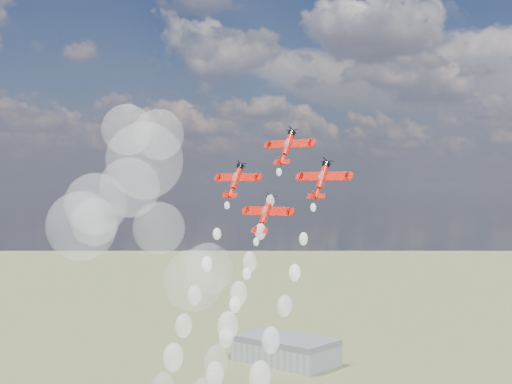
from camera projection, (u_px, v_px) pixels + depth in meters
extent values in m
cube|color=gray|center=(286.00, 353.00, 361.79)|extent=(50.00, 28.00, 10.00)
cube|color=#595B60|center=(286.00, 340.00, 361.75)|extent=(50.00, 28.00, 3.00)
cylinder|color=red|center=(288.00, 144.00, 159.94)|extent=(1.43, 3.73, 5.37)
cylinder|color=black|center=(292.00, 133.00, 160.94)|extent=(1.63, 1.92, 1.66)
cube|color=red|center=(289.00, 144.00, 160.29)|extent=(12.47, 1.14, 1.92)
cube|color=white|center=(278.00, 145.00, 162.54)|extent=(4.90, 0.29, 0.51)
cube|color=white|center=(302.00, 144.00, 158.21)|extent=(4.90, 0.29, 0.51)
cube|color=red|center=(282.00, 162.00, 158.23)|extent=(4.50, 0.63, 1.05)
cube|color=red|center=(280.00, 161.00, 157.63)|extent=(0.14, 2.15, 1.98)
ellipsoid|color=silver|center=(287.00, 143.00, 159.52)|extent=(1.12, 2.06, 2.71)
cone|color=red|center=(283.00, 159.00, 158.58)|extent=(1.43, 2.50, 3.02)
cylinder|color=red|center=(236.00, 178.00, 164.72)|extent=(1.43, 3.73, 5.37)
cylinder|color=black|center=(240.00, 167.00, 165.71)|extent=(1.63, 1.92, 1.66)
cube|color=red|center=(238.00, 177.00, 165.07)|extent=(12.47, 1.14, 1.92)
cube|color=white|center=(227.00, 178.00, 167.31)|extent=(4.90, 0.29, 0.51)
cube|color=white|center=(249.00, 177.00, 162.99)|extent=(4.90, 0.29, 0.51)
cube|color=red|center=(230.00, 195.00, 163.00)|extent=(4.50, 0.63, 1.05)
cube|color=red|center=(228.00, 194.00, 162.41)|extent=(0.14, 2.15, 1.98)
ellipsoid|color=silver|center=(235.00, 177.00, 164.30)|extent=(1.12, 2.06, 2.71)
cone|color=red|center=(231.00, 192.00, 163.36)|extent=(1.43, 2.50, 3.02)
cylinder|color=red|center=(322.00, 177.00, 149.27)|extent=(1.43, 3.73, 5.37)
cylinder|color=black|center=(326.00, 165.00, 150.27)|extent=(1.63, 1.92, 1.66)
cube|color=red|center=(324.00, 176.00, 149.62)|extent=(12.47, 1.14, 1.92)
cube|color=white|center=(311.00, 177.00, 151.87)|extent=(4.90, 0.29, 0.51)
cube|color=white|center=(337.00, 176.00, 147.55)|extent=(4.90, 0.29, 0.51)
cube|color=red|center=(316.00, 196.00, 147.56)|extent=(4.50, 0.63, 1.05)
cube|color=red|center=(314.00, 195.00, 146.97)|extent=(0.14, 2.15, 1.98)
ellipsoid|color=silver|center=(321.00, 176.00, 148.85)|extent=(1.12, 2.06, 2.71)
cone|color=red|center=(317.00, 193.00, 147.92)|extent=(1.43, 2.50, 3.02)
cylinder|color=red|center=(266.00, 212.00, 154.05)|extent=(1.43, 3.73, 5.37)
cylinder|color=black|center=(270.00, 200.00, 155.05)|extent=(1.63, 1.92, 1.66)
cube|color=red|center=(267.00, 211.00, 154.40)|extent=(12.47, 1.14, 1.92)
cube|color=white|center=(256.00, 211.00, 156.65)|extent=(4.90, 0.29, 0.51)
cube|color=white|center=(280.00, 212.00, 152.32)|extent=(4.90, 0.29, 0.51)
cube|color=red|center=(259.00, 231.00, 152.34)|extent=(4.50, 0.63, 1.05)
cube|color=red|center=(257.00, 230.00, 151.74)|extent=(0.14, 2.15, 1.98)
ellipsoid|color=silver|center=(265.00, 211.00, 153.63)|extent=(1.12, 2.06, 2.71)
cone|color=red|center=(261.00, 227.00, 152.69)|extent=(1.43, 2.50, 3.02)
sphere|color=white|center=(279.00, 172.00, 157.46)|extent=(1.05, 1.05, 1.05)
sphere|color=white|center=(270.00, 201.00, 154.90)|extent=(1.56, 1.56, 1.56)
sphere|color=white|center=(260.00, 232.00, 152.52)|extent=(2.08, 2.08, 2.08)
sphere|color=white|center=(250.00, 262.00, 149.91)|extent=(2.59, 2.59, 2.59)
sphere|color=white|center=(239.00, 294.00, 147.29)|extent=(3.10, 3.10, 3.10)
sphere|color=white|center=(228.00, 326.00, 145.18)|extent=(3.61, 3.61, 3.61)
sphere|color=white|center=(216.00, 362.00, 142.12)|extent=(4.12, 4.12, 4.12)
sphere|color=white|center=(227.00, 205.00, 162.22)|extent=(1.05, 1.05, 1.05)
sphere|color=white|center=(217.00, 234.00, 159.51)|extent=(1.56, 1.56, 1.56)
sphere|color=white|center=(207.00, 264.00, 157.21)|extent=(2.08, 2.08, 2.08)
sphere|color=white|center=(195.00, 295.00, 154.60)|extent=(2.59, 2.59, 2.59)
sphere|color=white|center=(184.00, 326.00, 152.06)|extent=(3.10, 3.10, 3.10)
sphere|color=white|center=(173.00, 357.00, 149.98)|extent=(3.61, 3.61, 3.61)
sphere|color=white|center=(313.00, 207.00, 146.66)|extent=(1.05, 1.05, 1.05)
sphere|color=white|center=(303.00, 239.00, 144.28)|extent=(1.56, 1.56, 1.56)
sphere|color=white|center=(295.00, 273.00, 141.76)|extent=(2.08, 2.08, 2.08)
sphere|color=white|center=(285.00, 306.00, 139.52)|extent=(2.59, 2.59, 2.59)
sphere|color=white|center=(271.00, 340.00, 136.67)|extent=(3.10, 3.10, 3.10)
sphere|color=white|center=(260.00, 377.00, 134.40)|extent=(3.61, 3.61, 3.61)
sphere|color=white|center=(256.00, 242.00, 151.49)|extent=(1.05, 1.05, 1.05)
sphere|color=white|center=(247.00, 274.00, 148.95)|extent=(1.56, 1.56, 1.56)
sphere|color=white|center=(235.00, 304.00, 146.74)|extent=(2.08, 2.08, 2.08)
sphere|color=white|center=(226.00, 338.00, 143.89)|extent=(2.59, 2.59, 2.59)
sphere|color=white|center=(215.00, 375.00, 141.52)|extent=(3.10, 3.10, 3.10)
sphere|color=white|center=(159.00, 228.00, 179.32)|extent=(13.30, 13.30, 13.30)
sphere|color=white|center=(96.00, 204.00, 209.56)|extent=(18.40, 18.40, 18.40)
sphere|color=white|center=(208.00, 269.00, 180.32)|extent=(13.09, 13.09, 13.09)
sphere|color=white|center=(159.00, 135.00, 177.24)|extent=(12.71, 12.71, 12.71)
sphere|color=white|center=(95.00, 222.00, 193.34)|extent=(13.05, 13.05, 13.05)
sphere|color=white|center=(145.00, 160.00, 180.95)|extent=(19.77, 19.77, 19.77)
sphere|color=white|center=(81.00, 226.00, 203.04)|extent=(20.03, 20.03, 20.03)
sphere|color=white|center=(127.00, 130.00, 185.12)|extent=(13.30, 13.30, 13.30)
sphere|color=white|center=(193.00, 280.00, 188.00)|extent=(16.34, 16.34, 16.34)
sphere|color=white|center=(130.00, 187.00, 217.96)|extent=(18.57, 18.57, 18.57)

